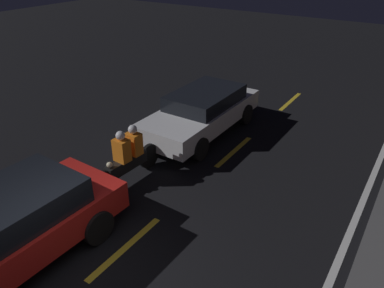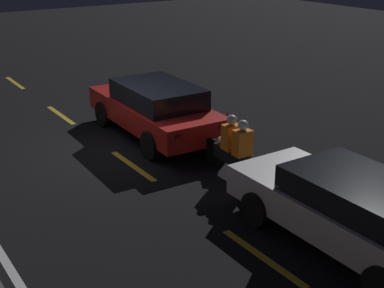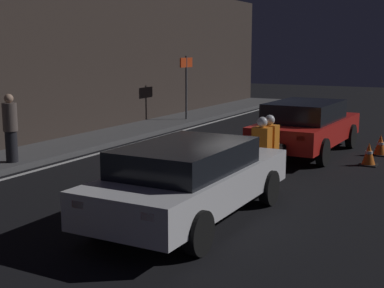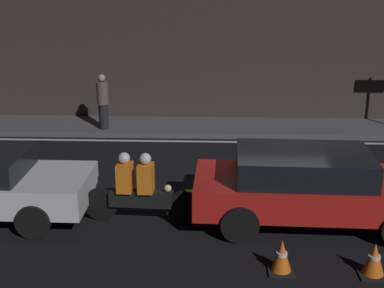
% 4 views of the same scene
% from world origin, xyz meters
% --- Properties ---
extents(ground_plane, '(56.00, 56.00, 0.00)m').
position_xyz_m(ground_plane, '(0.00, 0.00, 0.00)').
color(ground_plane, black).
extents(raised_curb, '(28.00, 1.84, 0.15)m').
position_xyz_m(raised_curb, '(0.00, 4.69, 0.07)').
color(raised_curb, '#4C4C4F').
rests_on(raised_curb, ground).
extents(building_front, '(28.00, 0.30, 5.21)m').
position_xyz_m(building_front, '(0.00, 5.77, 2.61)').
color(building_front, '#382D28').
rests_on(building_front, ground).
extents(lane_dash_b, '(2.00, 0.14, 0.01)m').
position_xyz_m(lane_dash_b, '(-5.50, 0.00, 0.00)').
color(lane_dash_b, gold).
rests_on(lane_dash_b, ground).
extents(lane_dash_c, '(2.00, 0.14, 0.01)m').
position_xyz_m(lane_dash_c, '(-1.00, 0.00, 0.00)').
color(lane_dash_c, gold).
rests_on(lane_dash_c, ground).
extents(lane_solid_kerb, '(25.20, 0.14, 0.01)m').
position_xyz_m(lane_solid_kerb, '(0.00, 3.52, 0.00)').
color(lane_solid_kerb, silver).
rests_on(lane_solid_kerb, ground).
extents(taxi_red, '(4.54, 2.01, 1.43)m').
position_xyz_m(taxi_red, '(0.44, -1.45, 0.77)').
color(taxi_red, red).
rests_on(taxi_red, ground).
extents(motorcycle, '(2.25, 0.39, 1.40)m').
position_xyz_m(motorcycle, '(-2.83, -1.51, 0.66)').
color(motorcycle, black).
rests_on(motorcycle, ground).
extents(traffic_cone_near, '(0.42, 0.42, 0.56)m').
position_xyz_m(traffic_cone_near, '(-0.30, -3.23, 0.27)').
color(traffic_cone_near, black).
rests_on(traffic_cone_near, ground).
extents(traffic_cone_mid, '(0.45, 0.45, 0.56)m').
position_xyz_m(traffic_cone_mid, '(1.15, -3.27, 0.27)').
color(traffic_cone_mid, black).
rests_on(traffic_cone_mid, ground).
extents(pedestrian, '(0.34, 0.34, 1.62)m').
position_xyz_m(pedestrian, '(-4.61, 4.20, 0.97)').
color(pedestrian, black).
rests_on(pedestrian, raised_curb).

